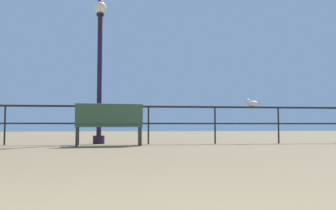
% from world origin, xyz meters
% --- Properties ---
extents(pier_railing, '(19.87, 0.05, 1.01)m').
position_xyz_m(pier_railing, '(0.00, 8.45, 0.74)').
color(pier_railing, black).
rests_on(pier_railing, ground_plane).
extents(bench_near_left, '(1.61, 0.73, 1.01)m').
position_xyz_m(bench_near_left, '(-0.08, 7.67, 0.56)').
color(bench_near_left, '#37553B').
rests_on(bench_near_left, ground_plane).
extents(lamppost_center, '(0.33, 0.33, 4.00)m').
position_xyz_m(lamppost_center, '(-0.41, 8.79, 2.22)').
color(lamppost_center, black).
rests_on(lamppost_center, ground_plane).
extents(seagull_on_rail, '(0.44, 0.27, 0.21)m').
position_xyz_m(seagull_on_rail, '(3.75, 8.45, 1.11)').
color(seagull_on_rail, silver).
rests_on(seagull_on_rail, pier_railing).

